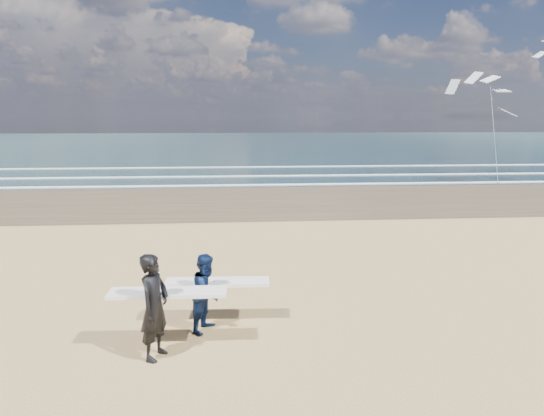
{
  "coord_description": "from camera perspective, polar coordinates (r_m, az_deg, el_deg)",
  "views": [
    {
      "loc": [
        2.01,
        -7.8,
        4.36
      ],
      "look_at": [
        3.12,
        6.0,
        1.73
      ],
      "focal_mm": 32.0,
      "sensor_mm": 36.0,
      "label": 1
    }
  ],
  "objects": [
    {
      "name": "foam_breakers",
      "position": [
        40.39,
        21.92,
        3.85
      ],
      "size": [
        220.0,
        11.7,
        0.05
      ],
      "color": "white",
      "rests_on": "ground"
    },
    {
      "name": "surfer_near",
      "position": [
        9.19,
        -13.5,
        -11.04
      ],
      "size": [
        2.21,
        1.06,
        1.96
      ],
      "color": "black",
      "rests_on": "ground"
    },
    {
      "name": "surfer_far",
      "position": [
        10.19,
        -7.53,
        -9.69
      ],
      "size": [
        2.22,
        1.15,
        1.62
      ],
      "color": "#0A193C",
      "rests_on": "ground"
    },
    {
      "name": "kite_1",
      "position": [
        37.34,
        24.54,
        9.86
      ],
      "size": [
        5.48,
        4.7,
        8.04
      ],
      "color": "slate",
      "rests_on": "ground"
    },
    {
      "name": "ocean",
      "position": [
        81.92,
        8.15,
        7.59
      ],
      "size": [
        220.0,
        100.0,
        0.02
      ],
      "primitive_type": "cube",
      "color": "#172C33",
      "rests_on": "ground"
    }
  ]
}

